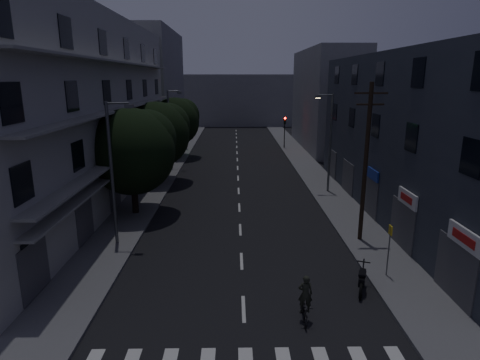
{
  "coord_description": "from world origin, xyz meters",
  "views": [
    {
      "loc": [
        -0.37,
        -12.86,
        9.34
      ],
      "look_at": [
        0.0,
        12.0,
        3.0
      ],
      "focal_mm": 30.0,
      "sensor_mm": 36.0,
      "label": 1
    }
  ],
  "objects_px": {
    "utility_pole": "(366,160)",
    "bus_stop_sign": "(389,241)",
    "motorcycle": "(362,281)",
    "cyclist": "(305,306)"
  },
  "relations": [
    {
      "from": "utility_pole",
      "to": "bus_stop_sign",
      "type": "xyz_separation_m",
      "value": [
        -0.09,
        -4.5,
        -2.98
      ]
    },
    {
      "from": "bus_stop_sign",
      "to": "utility_pole",
      "type": "bearing_deg",
      "value": 88.8
    },
    {
      "from": "utility_pole",
      "to": "bus_stop_sign",
      "type": "bearing_deg",
      "value": -91.2
    },
    {
      "from": "bus_stop_sign",
      "to": "motorcycle",
      "type": "bearing_deg",
      "value": -142.77
    },
    {
      "from": "utility_pole",
      "to": "motorcycle",
      "type": "relative_size",
      "value": 4.62
    },
    {
      "from": "motorcycle",
      "to": "cyclist",
      "type": "xyz_separation_m",
      "value": [
        -2.96,
        -2.22,
        0.14
      ]
    },
    {
      "from": "bus_stop_sign",
      "to": "motorcycle",
      "type": "xyz_separation_m",
      "value": [
        -1.57,
        -1.19,
        -1.37
      ]
    },
    {
      "from": "cyclist",
      "to": "motorcycle",
      "type": "bearing_deg",
      "value": 40.8
    },
    {
      "from": "utility_pole",
      "to": "cyclist",
      "type": "bearing_deg",
      "value": -120.3
    },
    {
      "from": "utility_pole",
      "to": "motorcycle",
      "type": "bearing_deg",
      "value": -106.3
    }
  ]
}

